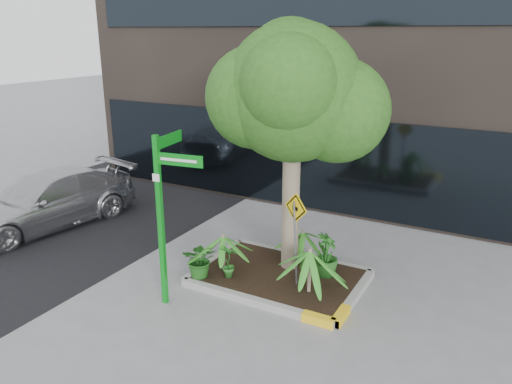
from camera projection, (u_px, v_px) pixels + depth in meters
The scene contains 14 objects.
ground at pixel (264, 284), 10.08m from camera, with size 80.00×80.00×0.00m, color gray.
asphalt_road at pixel (44, 227), 13.04m from camera, with size 7.00×80.00×0.01m, color black.
planter at pixel (280, 277), 10.17m from camera, with size 3.35×2.36×0.15m.
tree at pixel (294, 93), 9.45m from camera, with size 3.44×3.05×5.16m.
palm_front at pixel (310, 251), 9.27m from camera, with size 1.00×1.00×1.11m.
palm_left at pixel (223, 237), 10.18m from camera, with size 0.88×0.88×0.98m.
palm_back at pixel (303, 232), 10.66m from camera, with size 0.75×0.75×0.84m.
parked_car at pixel (46, 200), 12.92m from camera, with size 1.94×4.77×1.39m, color #B8B8BD.
shrub_a at pixel (201, 259), 9.98m from camera, with size 0.68×0.68×0.76m, color #1C5518.
shrub_b at pixel (326, 255), 10.01m from camera, with size 0.49×0.49×0.88m, color #215D1C.
shrub_c at pixel (229, 261), 9.95m from camera, with size 0.38×0.38×0.72m, color #2A7524.
shrub_d at pixel (325, 256), 10.17m from camera, with size 0.39×0.39×0.70m, color #25661D.
street_sign_post at pixel (164, 202), 8.85m from camera, with size 1.01×0.94×3.21m.
cattle_sign at pixel (296, 224), 9.35m from camera, with size 0.54×0.24×1.90m.
Camera 1 is at (4.17, -7.99, 4.89)m, focal length 35.00 mm.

